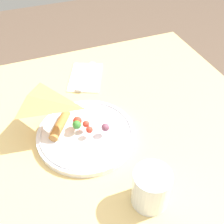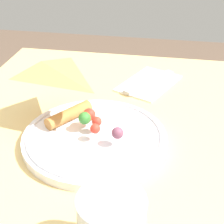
# 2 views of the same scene
# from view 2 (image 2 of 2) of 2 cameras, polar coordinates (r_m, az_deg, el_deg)

# --- Properties ---
(plate_pizza) EXTENTS (0.27, 0.27, 0.06)m
(plate_pizza) POSITION_cam_2_polar(r_m,az_deg,el_deg) (0.64, -3.00, -3.89)
(plate_pizza) COLOR white
(plate_pizza) RESTS_ON dining_table
(napkin_folded) EXTENTS (0.19, 0.16, 0.00)m
(napkin_folded) POSITION_cam_2_polar(r_m,az_deg,el_deg) (0.85, 6.15, 4.78)
(napkin_folded) COLOR white
(napkin_folded) RESTS_ON dining_table
(butter_knife) EXTENTS (0.16, 0.11, 0.01)m
(butter_knife) POSITION_cam_2_polar(r_m,az_deg,el_deg) (0.85, 5.83, 4.90)
(butter_knife) COLOR #B2B2B7
(butter_knife) RESTS_ON napkin_folded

